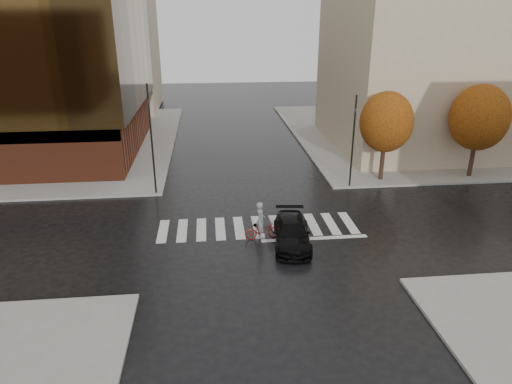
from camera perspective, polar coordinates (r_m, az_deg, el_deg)
The scene contains 14 objects.
ground at distance 26.47m, azimuth 0.33°, elevation -4.84°, with size 120.00×120.00×0.00m, color black.
sidewalk_nw at distance 49.60m, azimuth -27.67°, elevation 5.43°, with size 30.00×30.00×0.15m, color gray.
sidewalk_ne at distance 51.78m, azimuth 21.51°, elevation 7.00°, with size 30.00×30.00×0.15m, color gray.
crosswalk at distance 26.91m, azimuth 0.21°, elevation -4.36°, with size 12.00×3.00×0.01m, color silver.
building_ne_tan at distance 45.14m, azimuth 20.72°, elevation 16.92°, with size 16.00×16.00×18.00m, color tan.
building_nw_far at distance 62.05m, azimuth -19.54°, elevation 18.90°, with size 14.00×12.00×20.00m, color tan.
tree_ne_a at distance 34.23m, azimuth 15.98°, elevation 8.39°, with size 3.80×3.80×6.50m.
tree_ne_b at distance 37.35m, azimuth 26.14°, elevation 8.34°, with size 4.20×4.20×6.89m.
sedan at distance 24.79m, azimuth 4.51°, elevation -5.09°, with size 1.91×4.69×1.36m, color black.
cyclist at distance 25.25m, azimuth 0.70°, elevation -4.32°, with size 1.99×0.86×2.20m.
traffic_light_nw at distance 30.99m, azimuth -12.99°, elevation 7.25°, with size 0.21×0.19×7.44m.
traffic_light_ne at distance 32.48m, azimuth 12.07°, elevation 6.78°, with size 0.14×0.17×6.46m.
fire_hydrant at distance 36.16m, azimuth -17.46°, elevation 2.38°, with size 0.23×0.23×0.64m.
manhole at distance 27.09m, azimuth 0.18°, elevation -4.18°, with size 0.53×0.53×0.01m, color #3D2E15.
Camera 1 is at (-2.63, -23.57, 11.76)m, focal length 32.00 mm.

